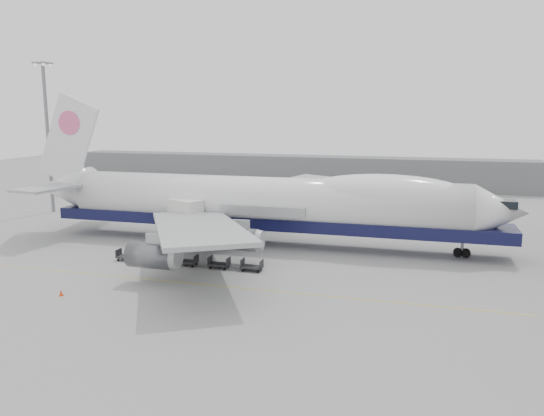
% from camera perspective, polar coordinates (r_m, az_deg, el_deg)
% --- Properties ---
extents(ground, '(260.00, 260.00, 0.00)m').
position_cam_1_polar(ground, '(59.55, -4.37, -6.52)').
color(ground, gray).
rests_on(ground, ground).
extents(apron_line, '(60.00, 0.15, 0.01)m').
position_cam_1_polar(apron_line, '(54.22, -6.57, -8.25)').
color(apron_line, gold).
rests_on(apron_line, ground).
extents(hangar, '(110.00, 8.00, 7.00)m').
position_cam_1_polar(hangar, '(127.76, 2.21, 4.09)').
color(hangar, slate).
rests_on(hangar, ground).
extents(floodlight_mast, '(2.40, 2.40, 25.43)m').
position_cam_1_polar(floodlight_mast, '(99.16, -23.00, 7.77)').
color(floodlight_mast, slate).
rests_on(floodlight_mast, ground).
extents(airliner, '(67.00, 55.30, 19.98)m').
position_cam_1_polar(airliner, '(69.19, -0.52, 0.65)').
color(airliner, white).
rests_on(airliner, ground).
extents(catering_truck, '(5.29, 4.57, 6.05)m').
position_cam_1_polar(catering_truck, '(69.84, -9.24, -1.22)').
color(catering_truck, '#1A1E50').
rests_on(catering_truck, ground).
extents(traffic_cone, '(0.40, 0.40, 0.59)m').
position_cam_1_polar(traffic_cone, '(54.67, -21.74, -8.48)').
color(traffic_cone, red).
rests_on(traffic_cone, ground).
extents(dolly_0, '(2.30, 1.35, 1.30)m').
position_cam_1_polar(dolly_0, '(64.71, -15.33, -5.01)').
color(dolly_0, '#2D2D30').
rests_on(dolly_0, ground).
extents(dolly_1, '(2.30, 1.35, 1.30)m').
position_cam_1_polar(dolly_1, '(62.84, -12.30, -5.33)').
color(dolly_1, '#2D2D30').
rests_on(dolly_1, ground).
extents(dolly_2, '(2.30, 1.35, 1.30)m').
position_cam_1_polar(dolly_2, '(61.17, -9.09, -5.65)').
color(dolly_2, '#2D2D30').
rests_on(dolly_2, ground).
extents(dolly_3, '(2.30, 1.35, 1.30)m').
position_cam_1_polar(dolly_3, '(59.69, -5.70, -5.97)').
color(dolly_3, '#2D2D30').
rests_on(dolly_3, ground).
extents(dolly_4, '(2.30, 1.35, 1.30)m').
position_cam_1_polar(dolly_4, '(58.43, -2.16, -6.28)').
color(dolly_4, '#2D2D30').
rests_on(dolly_4, ground).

